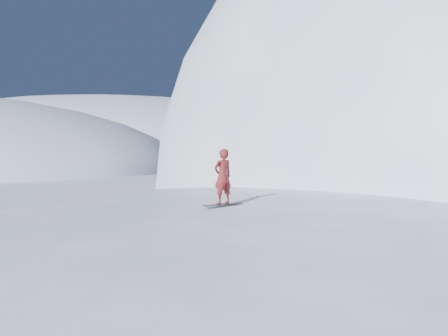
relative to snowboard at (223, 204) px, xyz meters
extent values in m
plane|color=white|center=(1.16, -0.47, -2.41)|extent=(400.00, 400.00, 0.00)
ellipsoid|color=white|center=(2.16, 2.53, -2.41)|extent=(36.00, 28.00, 4.80)
ellipsoid|color=white|center=(11.16, 19.53, -2.41)|extent=(28.00, 24.00, 18.00)
ellipsoid|color=white|center=(-38.84, 109.53, -2.41)|extent=(140.00, 90.00, 36.00)
ellipsoid|color=white|center=(-2.84, -2.47, -2.41)|extent=(6.00, 5.40, 0.80)
ellipsoid|color=white|center=(-0.84, 5.53, -2.41)|extent=(7.00, 6.30, 1.00)
ellipsoid|color=white|center=(8.16, 3.53, -2.41)|extent=(4.00, 3.60, 0.60)
cube|color=black|center=(0.00, 0.00, 0.00)|extent=(1.26, 1.05, 0.02)
imported|color=maroon|center=(0.00, 0.00, 0.88)|extent=(0.75, 0.71, 1.73)
cube|color=silver|center=(-0.45, 5.09, 0.01)|extent=(0.71, 5.97, 0.04)
cube|color=silver|center=(-0.09, 5.09, 0.01)|extent=(0.97, 5.94, 0.04)
cube|color=silver|center=(0.33, 5.09, 0.01)|extent=(1.69, 5.79, 0.04)
camera|label=1|loc=(0.53, -13.60, 1.85)|focal=35.00mm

